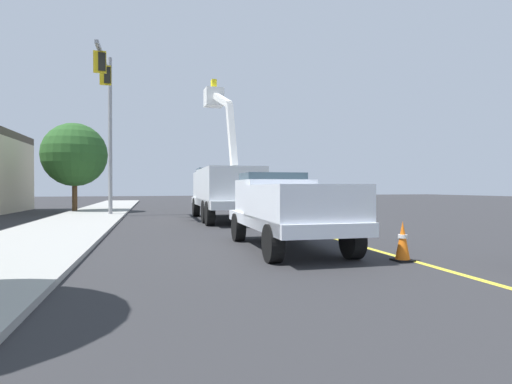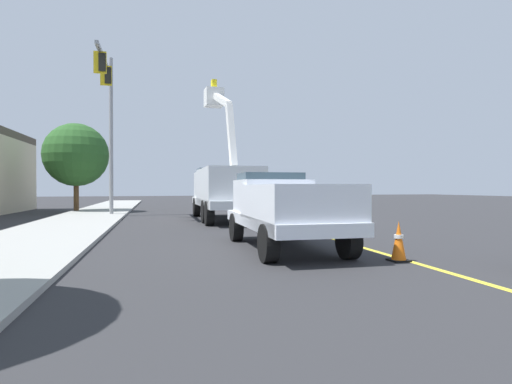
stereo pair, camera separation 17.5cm
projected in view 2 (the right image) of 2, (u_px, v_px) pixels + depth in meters
ground at (268, 220)px, 20.64m from camera, size 120.00×120.00×0.00m
sidewalk_far_side at (77, 222)px, 18.54m from camera, size 60.11×7.03×0.12m
lane_centre_stripe at (268, 220)px, 20.64m from camera, size 49.93×3.02×0.01m
utility_bucket_truck at (224, 188)px, 20.59m from camera, size 8.33×2.97×7.10m
service_pickup_truck at (285, 207)px, 10.88m from camera, size 5.71×2.45×2.06m
passing_minivan at (267, 196)px, 29.61m from camera, size 4.90×2.17×1.69m
traffic_cone_leading at (399, 241)px, 9.08m from camera, size 0.40×0.40×0.89m
traffic_cone_mid_front at (290, 217)px, 16.98m from camera, size 0.40×0.40×0.85m
traffic_cone_mid_rear at (246, 208)px, 25.37m from camera, size 0.40×0.40×0.73m
traffic_signal_mast at (108, 106)px, 21.93m from camera, size 5.87×0.70×8.99m
street_tree_right at (76, 155)px, 26.70m from camera, size 4.08×4.08×5.78m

